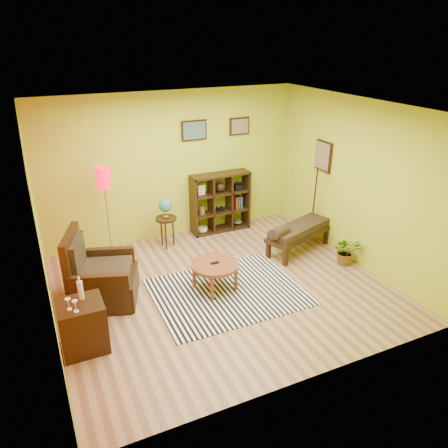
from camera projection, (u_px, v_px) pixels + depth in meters
name	position (u px, v px, depth m)	size (l,w,h in m)	color
ground	(222.00, 287.00, 6.97)	(5.00, 5.00, 0.00)	#A7805B
room_shell	(215.00, 180.00, 6.22)	(5.04, 4.54, 2.82)	#B3C72C
zebra_rug	(227.00, 292.00, 6.83)	(2.27, 1.79, 0.01)	white
coffee_table	(215.00, 267.00, 6.77)	(0.75, 0.75, 0.48)	brown
armchair	(100.00, 280.00, 6.52)	(1.16, 1.15, 1.12)	black
side_cabinet	(82.00, 326.00, 5.50)	(0.57, 0.52, 0.99)	black
floor_lamp	(104.00, 187.00, 7.22)	(0.26, 0.26, 1.72)	silver
globe_table	(166.00, 211.00, 8.01)	(0.39, 0.39, 0.96)	black
cube_shelf	(221.00, 202.00, 8.76)	(1.20, 0.35, 1.20)	black
bench	(298.00, 231.00, 7.95)	(1.47, 0.92, 0.64)	black
potted_plant	(346.00, 254.00, 7.60)	(0.45, 0.50, 0.39)	#26661E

